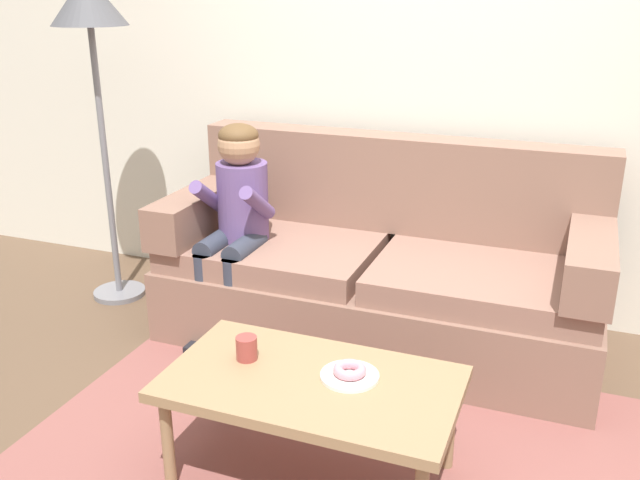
{
  "coord_description": "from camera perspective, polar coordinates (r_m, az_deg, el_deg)",
  "views": [
    {
      "loc": [
        0.77,
        -2.3,
        1.74
      ],
      "look_at": [
        -0.29,
        0.45,
        0.65
      ],
      "focal_mm": 38.97,
      "sensor_mm": 36.0,
      "label": 1
    }
  ],
  "objects": [
    {
      "name": "donut",
      "position": [
        2.5,
        2.46,
        -10.6
      ],
      "size": [
        0.16,
        0.16,
        0.04
      ],
      "primitive_type": "torus",
      "rotation": [
        0.0,
        0.0,
        1.09
      ],
      "color": "pink",
      "rests_on": "plate"
    },
    {
      "name": "ground",
      "position": [
        2.99,
        2.24,
        -15.37
      ],
      "size": [
        10.0,
        10.0,
        0.0
      ],
      "primitive_type": "plane",
      "color": "brown"
    },
    {
      "name": "person_child",
      "position": [
        3.51,
        -6.92,
        2.39
      ],
      "size": [
        0.34,
        0.58,
        1.1
      ],
      "color": "#664C84",
      "rests_on": "ground"
    },
    {
      "name": "mug",
      "position": [
        2.62,
        -6.05,
        -8.82
      ],
      "size": [
        0.08,
        0.08,
        0.09
      ],
      "primitive_type": "cylinder",
      "color": "#993D38",
      "rests_on": "coffee_table"
    },
    {
      "name": "toy_controller",
      "position": [
        2.98,
        8.44,
        -15.13
      ],
      "size": [
        0.23,
        0.09,
        0.05
      ],
      "rotation": [
        0.0,
        0.0,
        0.1
      ],
      "color": "#339E56",
      "rests_on": "ground"
    },
    {
      "name": "couch",
      "position": [
        3.56,
        4.97,
        -2.69
      ],
      "size": [
        2.16,
        0.9,
        1.0
      ],
      "color": "#846051",
      "rests_on": "ground"
    },
    {
      "name": "floor_lamp",
      "position": [
        3.96,
        -18.32,
        16.32
      ],
      "size": [
        0.4,
        0.4,
        1.8
      ],
      "color": "slate",
      "rests_on": "ground"
    },
    {
      "name": "area_rug",
      "position": [
        2.79,
        0.49,
        -18.07
      ],
      "size": [
        2.43,
        1.83,
        0.01
      ],
      "primitive_type": "cube",
      "color": "brown",
      "rests_on": "ground"
    },
    {
      "name": "wall_back",
      "position": [
        3.8,
        9.65,
        14.86
      ],
      "size": [
        8.0,
        0.1,
        2.8
      ],
      "primitive_type": "cube",
      "color": "silver",
      "rests_on": "ground"
    },
    {
      "name": "coffee_table",
      "position": [
        2.53,
        -0.72,
        -12.17
      ],
      "size": [
        1.04,
        0.59,
        0.43
      ],
      "color": "#937551",
      "rests_on": "ground"
    },
    {
      "name": "plate",
      "position": [
        2.51,
        2.45,
        -11.09
      ],
      "size": [
        0.21,
        0.21,
        0.01
      ],
      "primitive_type": "cylinder",
      "color": "white",
      "rests_on": "coffee_table"
    }
  ]
}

